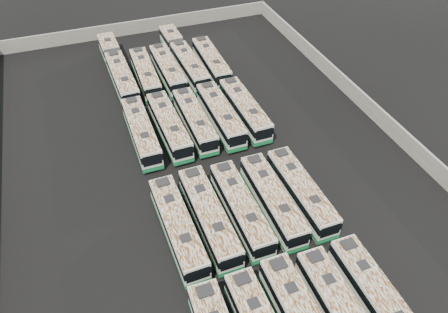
# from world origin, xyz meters

# --- Properties ---
(ground) EXTENTS (140.00, 140.00, 0.00)m
(ground) POSITION_xyz_m (0.00, 0.00, 0.00)
(ground) COLOR black
(ground) RESTS_ON ground
(perimeter_wall) EXTENTS (45.20, 73.20, 2.20)m
(perimeter_wall) POSITION_xyz_m (0.00, 0.00, 1.10)
(perimeter_wall) COLOR slate
(perimeter_wall) RESTS_ON ground
(bus_front_far_right) EXTENTS (2.35, 10.93, 3.07)m
(bus_front_far_right) POSITION_xyz_m (7.12, -19.61, 1.57)
(bus_front_far_right) COLOR silver
(bus_front_far_right) RESTS_ON ground
(bus_midfront_far_left) EXTENTS (2.64, 11.30, 3.17)m
(bus_midfront_far_left) POSITION_xyz_m (-5.60, -7.26, 1.62)
(bus_midfront_far_left) COLOR silver
(bus_midfront_far_left) RESTS_ON ground
(bus_midfront_left) EXTENTS (2.58, 11.46, 3.22)m
(bus_midfront_left) POSITION_xyz_m (-2.55, -7.09, 1.65)
(bus_midfront_left) COLOR silver
(bus_midfront_left) RESTS_ON ground
(bus_midfront_center) EXTENTS (2.39, 11.04, 3.11)m
(bus_midfront_center) POSITION_xyz_m (0.65, -7.12, 1.59)
(bus_midfront_center) COLOR silver
(bus_midfront_center) RESTS_ON ground
(bus_midfront_right) EXTENTS (2.43, 11.07, 3.11)m
(bus_midfront_right) POSITION_xyz_m (3.91, -7.14, 1.59)
(bus_midfront_right) COLOR silver
(bus_midfront_right) RESTS_ON ground
(bus_midfront_far_right) EXTENTS (2.41, 11.00, 3.09)m
(bus_midfront_far_right) POSITION_xyz_m (7.02, -7.13, 1.58)
(bus_midfront_far_right) COLOR silver
(bus_midfront_far_right) RESTS_ON ground
(bus_midback_far_left) EXTENTS (2.39, 11.20, 3.15)m
(bus_midback_far_left) POSITION_xyz_m (-5.72, 7.74, 1.61)
(bus_midback_far_left) COLOR silver
(bus_midback_far_left) RESTS_ON ground
(bus_midback_left) EXTENTS (2.65, 11.30, 3.17)m
(bus_midback_left) POSITION_xyz_m (-2.42, 7.72, 1.62)
(bus_midback_left) COLOR silver
(bus_midback_left) RESTS_ON ground
(bus_midback_center) EXTENTS (2.34, 10.92, 3.07)m
(bus_midback_center) POSITION_xyz_m (0.73, 7.74, 1.57)
(bus_midback_center) COLOR silver
(bus_midback_center) RESTS_ON ground
(bus_midback_right) EXTENTS (2.45, 11.32, 3.19)m
(bus_midback_right) POSITION_xyz_m (3.95, 7.66, 1.63)
(bus_midback_right) COLOR silver
(bus_midback_right) RESTS_ON ground
(bus_midback_far_right) EXTENTS (2.52, 11.31, 3.18)m
(bus_midback_far_right) POSITION_xyz_m (7.13, 7.70, 1.62)
(bus_midback_far_right) COLOR silver
(bus_midback_far_right) RESTS_ON ground
(bus_back_far_left) EXTENTS (2.86, 17.74, 3.21)m
(bus_back_far_left) POSITION_xyz_m (-5.73, 23.08, 1.64)
(bus_back_far_left) COLOR silver
(bus_back_far_left) RESTS_ON ground
(bus_back_left) EXTENTS (2.58, 11.03, 3.09)m
(bus_back_left) POSITION_xyz_m (-2.43, 20.24, 1.58)
(bus_back_left) COLOR silver
(bus_back_left) RESTS_ON ground
(bus_back_center) EXTENTS (2.49, 11.22, 3.15)m
(bus_back_center) POSITION_xyz_m (0.73, 20.18, 1.61)
(bus_back_center) COLOR silver
(bus_back_center) RESTS_ON ground
(bus_back_right) EXTENTS (2.77, 17.20, 3.11)m
(bus_back_right) POSITION_xyz_m (3.78, 23.04, 1.59)
(bus_back_right) COLOR silver
(bus_back_right) RESTS_ON ground
(bus_back_far_right) EXTENTS (2.61, 11.25, 3.16)m
(bus_back_far_right) POSITION_xyz_m (7.09, 20.17, 1.61)
(bus_back_far_right) COLOR silver
(bus_back_far_right) RESTS_ON ground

